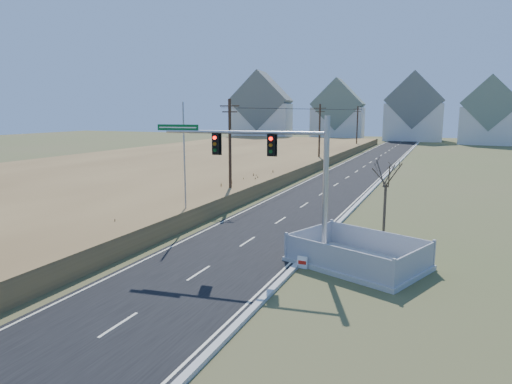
{
  "coord_description": "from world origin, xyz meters",
  "views": [
    {
      "loc": [
        10.92,
        -20.72,
        7.94
      ],
      "look_at": [
        1.02,
        2.92,
        3.4
      ],
      "focal_mm": 32.0,
      "sensor_mm": 36.0,
      "label": 1
    }
  ],
  "objects_px": {
    "open_sign": "(302,262)",
    "traffic_signal_mast": "(289,174)",
    "flagpole": "(185,178)",
    "bare_tree": "(386,172)",
    "fence_enclosure": "(357,260)"
  },
  "relations": [
    {
      "from": "fence_enclosure",
      "to": "open_sign",
      "type": "bearing_deg",
      "value": -125.71
    },
    {
      "from": "open_sign",
      "to": "flagpole",
      "type": "relative_size",
      "value": 0.08
    },
    {
      "from": "flagpole",
      "to": "traffic_signal_mast",
      "type": "bearing_deg",
      "value": -25.62
    },
    {
      "from": "open_sign",
      "to": "fence_enclosure",
      "type": "bearing_deg",
      "value": 33.86
    },
    {
      "from": "flagpole",
      "to": "open_sign",
      "type": "bearing_deg",
      "value": -27.57
    },
    {
      "from": "traffic_signal_mast",
      "to": "flagpole",
      "type": "xyz_separation_m",
      "value": [
        -8.99,
        4.31,
        -1.28
      ]
    },
    {
      "from": "traffic_signal_mast",
      "to": "bare_tree",
      "type": "height_order",
      "value": "traffic_signal_mast"
    },
    {
      "from": "traffic_signal_mast",
      "to": "bare_tree",
      "type": "bearing_deg",
      "value": 45.97
    },
    {
      "from": "traffic_signal_mast",
      "to": "fence_enclosure",
      "type": "xyz_separation_m",
      "value": [
        3.58,
        0.66,
        -4.41
      ]
    },
    {
      "from": "traffic_signal_mast",
      "to": "fence_enclosure",
      "type": "relative_size",
      "value": 1.25
    },
    {
      "from": "flagpole",
      "to": "bare_tree",
      "type": "relative_size",
      "value": 1.58
    },
    {
      "from": "fence_enclosure",
      "to": "open_sign",
      "type": "xyz_separation_m",
      "value": [
        -2.5,
        -1.6,
        0.05
      ]
    },
    {
      "from": "open_sign",
      "to": "flagpole",
      "type": "bearing_deg",
      "value": 153.65
    },
    {
      "from": "traffic_signal_mast",
      "to": "fence_enclosure",
      "type": "height_order",
      "value": "traffic_signal_mast"
    },
    {
      "from": "open_sign",
      "to": "traffic_signal_mast",
      "type": "bearing_deg",
      "value": 139.96
    }
  ]
}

